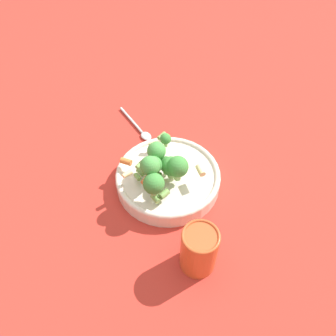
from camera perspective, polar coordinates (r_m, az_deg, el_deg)
name	(u,v)px	position (r m, az deg, el deg)	size (l,w,h in m)	color
ground_plane	(168,183)	(0.80, 0.00, -2.71)	(3.00, 3.00, 0.00)	#B72D23
bowl	(168,178)	(0.78, 0.00, -1.68)	(0.25, 0.25, 0.04)	beige
pasta_salad	(163,166)	(0.72, -0.96, 0.29)	(0.18, 0.17, 0.09)	#8CB766
cup	(199,249)	(0.64, 5.41, -13.92)	(0.07, 0.07, 0.11)	#CC4C23
spoon	(140,129)	(0.93, -4.87, 6.72)	(0.16, 0.04, 0.01)	silver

